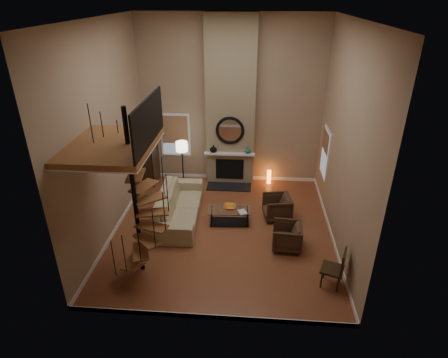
# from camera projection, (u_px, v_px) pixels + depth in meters

# --- Properties ---
(ground) EXTENTS (6.00, 6.50, 0.01)m
(ground) POSITION_uv_depth(u_px,v_px,m) (223.00, 230.00, 10.64)
(ground) COLOR #9E5833
(ground) RESTS_ON ground
(back_wall) EXTENTS (6.00, 0.02, 5.50)m
(back_wall) POSITION_uv_depth(u_px,v_px,m) (231.00, 103.00, 12.30)
(back_wall) COLOR tan
(back_wall) RESTS_ON ground
(front_wall) EXTENTS (6.00, 0.02, 5.50)m
(front_wall) POSITION_uv_depth(u_px,v_px,m) (207.00, 204.00, 6.51)
(front_wall) COLOR tan
(front_wall) RESTS_ON ground
(left_wall) EXTENTS (0.02, 6.50, 5.50)m
(left_wall) POSITION_uv_depth(u_px,v_px,m) (106.00, 135.00, 9.61)
(left_wall) COLOR tan
(left_wall) RESTS_ON ground
(right_wall) EXTENTS (0.02, 6.50, 5.50)m
(right_wall) POSITION_uv_depth(u_px,v_px,m) (345.00, 141.00, 9.19)
(right_wall) COLOR tan
(right_wall) RESTS_ON ground
(ceiling) EXTENTS (6.00, 6.50, 0.01)m
(ceiling) POSITION_uv_depth(u_px,v_px,m) (223.00, 19.00, 8.17)
(ceiling) COLOR silver
(ceiling) RESTS_ON back_wall
(baseboard_back) EXTENTS (6.00, 0.02, 0.12)m
(baseboard_back) POSITION_uv_depth(u_px,v_px,m) (230.00, 177.00, 13.49)
(baseboard_back) COLOR white
(baseboard_back) RESTS_ON ground
(baseboard_front) EXTENTS (6.00, 0.02, 0.12)m
(baseboard_front) POSITION_uv_depth(u_px,v_px,m) (210.00, 317.00, 7.72)
(baseboard_front) COLOR white
(baseboard_front) RESTS_ON ground
(baseboard_left) EXTENTS (0.02, 6.50, 0.12)m
(baseboard_left) POSITION_uv_depth(u_px,v_px,m) (119.00, 223.00, 10.82)
(baseboard_left) COLOR white
(baseboard_left) RESTS_ON ground
(baseboard_right) EXTENTS (0.02, 6.50, 0.12)m
(baseboard_right) POSITION_uv_depth(u_px,v_px,m) (331.00, 233.00, 10.40)
(baseboard_right) COLOR white
(baseboard_right) RESTS_ON ground
(chimney_breast) EXTENTS (1.60, 0.38, 5.50)m
(chimney_breast) POSITION_uv_depth(u_px,v_px,m) (231.00, 105.00, 12.13)
(chimney_breast) COLOR #8B7A5A
(chimney_breast) RESTS_ON ground
(hearth) EXTENTS (1.50, 0.60, 0.04)m
(hearth) POSITION_uv_depth(u_px,v_px,m) (229.00, 187.00, 12.92)
(hearth) COLOR black
(hearth) RESTS_ON ground
(firebox) EXTENTS (0.95, 0.02, 0.72)m
(firebox) POSITION_uv_depth(u_px,v_px,m) (230.00, 169.00, 12.94)
(firebox) COLOR black
(firebox) RESTS_ON chimney_breast
(mantel) EXTENTS (1.70, 0.18, 0.06)m
(mantel) POSITION_uv_depth(u_px,v_px,m) (230.00, 154.00, 12.60)
(mantel) COLOR white
(mantel) RESTS_ON chimney_breast
(mirror_frame) EXTENTS (0.94, 0.10, 0.94)m
(mirror_frame) POSITION_uv_depth(u_px,v_px,m) (230.00, 131.00, 12.29)
(mirror_frame) COLOR black
(mirror_frame) RESTS_ON chimney_breast
(mirror_disc) EXTENTS (0.80, 0.01, 0.80)m
(mirror_disc) POSITION_uv_depth(u_px,v_px,m) (230.00, 130.00, 12.30)
(mirror_disc) COLOR white
(mirror_disc) RESTS_ON chimney_breast
(vase_left) EXTENTS (0.24, 0.24, 0.25)m
(vase_left) POSITION_uv_depth(u_px,v_px,m) (213.00, 149.00, 12.60)
(vase_left) COLOR black
(vase_left) RESTS_ON mantel
(vase_right) EXTENTS (0.20, 0.20, 0.21)m
(vase_right) POSITION_uv_depth(u_px,v_px,m) (248.00, 150.00, 12.53)
(vase_right) COLOR #17524F
(vase_right) RESTS_ON mantel
(window_back) EXTENTS (1.02, 0.06, 1.52)m
(window_back) POSITION_uv_depth(u_px,v_px,m) (175.00, 134.00, 12.91)
(window_back) COLOR white
(window_back) RESTS_ON back_wall
(window_right) EXTENTS (0.06, 1.02, 1.52)m
(window_right) POSITION_uv_depth(u_px,v_px,m) (325.00, 152.00, 11.48)
(window_right) COLOR white
(window_right) RESTS_ON right_wall
(entry_door) EXTENTS (0.10, 1.05, 2.16)m
(entry_door) POSITION_uv_depth(u_px,v_px,m) (135.00, 166.00, 11.98)
(entry_door) COLOR white
(entry_door) RESTS_ON ground
(loft) EXTENTS (1.70, 2.20, 1.09)m
(loft) POSITION_uv_depth(u_px,v_px,m) (116.00, 143.00, 7.72)
(loft) COLOR #955C30
(loft) RESTS_ON left_wall
(spiral_stair) EXTENTS (1.47, 1.47, 4.06)m
(spiral_stair) POSITION_uv_depth(u_px,v_px,m) (136.00, 205.00, 8.36)
(spiral_stair) COLOR black
(spiral_stair) RESTS_ON ground
(hutch) EXTENTS (0.42, 0.90, 2.01)m
(hutch) POSITION_uv_depth(u_px,v_px,m) (150.00, 156.00, 12.91)
(hutch) COLOR #322010
(hutch) RESTS_ON ground
(sofa) EXTENTS (1.24, 2.97, 0.86)m
(sofa) POSITION_uv_depth(u_px,v_px,m) (179.00, 205.00, 11.05)
(sofa) COLOR tan
(sofa) RESTS_ON ground
(armchair_near) EXTENTS (0.89, 0.88, 0.71)m
(armchair_near) POSITION_uv_depth(u_px,v_px,m) (279.00, 207.00, 11.05)
(armchair_near) COLOR #432D1F
(armchair_near) RESTS_ON ground
(armchair_far) EXTENTS (0.80, 0.78, 0.69)m
(armchair_far) POSITION_uv_depth(u_px,v_px,m) (290.00, 236.00, 9.73)
(armchair_far) COLOR #432D1F
(armchair_far) RESTS_ON ground
(coffee_table) EXTENTS (1.25, 0.68, 0.45)m
(coffee_table) POSITION_uv_depth(u_px,v_px,m) (230.00, 214.00, 10.83)
(coffee_table) COLOR silver
(coffee_table) RESTS_ON ground
(bowl) EXTENTS (0.37, 0.37, 0.09)m
(bowl) POSITION_uv_depth(u_px,v_px,m) (230.00, 207.00, 10.78)
(bowl) COLOR orange
(bowl) RESTS_ON coffee_table
(book) EXTENTS (0.30, 0.34, 0.03)m
(book) POSITION_uv_depth(u_px,v_px,m) (242.00, 212.00, 10.59)
(book) COLOR gray
(book) RESTS_ON coffee_table
(floor_lamp) EXTENTS (0.38, 0.38, 1.70)m
(floor_lamp) POSITION_uv_depth(u_px,v_px,m) (182.00, 150.00, 12.18)
(floor_lamp) COLOR black
(floor_lamp) RESTS_ON ground
(accent_lamp) EXTENTS (0.13, 0.13, 0.48)m
(accent_lamp) POSITION_uv_depth(u_px,v_px,m) (269.00, 177.00, 13.08)
(accent_lamp) COLOR orange
(accent_lamp) RESTS_ON ground
(side_chair) EXTENTS (0.61, 0.61, 1.00)m
(side_chair) POSITION_uv_depth(u_px,v_px,m) (337.00, 267.00, 8.39)
(side_chair) COLOR #322010
(side_chair) RESTS_ON ground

